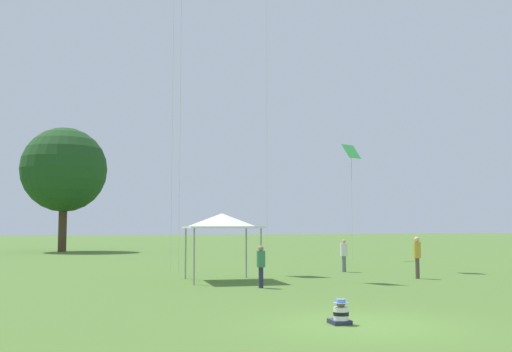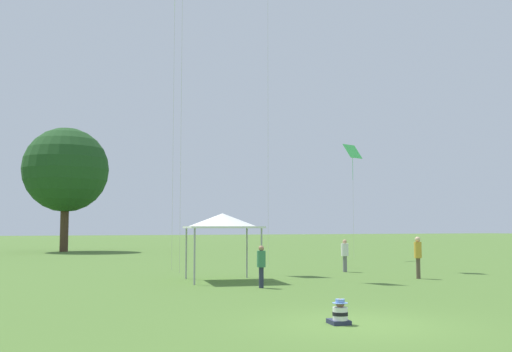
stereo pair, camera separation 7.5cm
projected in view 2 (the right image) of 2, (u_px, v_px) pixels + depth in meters
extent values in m
plane|color=#4C702D|center=(360.00, 325.00, 13.49)|extent=(300.00, 300.00, 0.00)
cube|color=#282D47|center=(339.00, 322.00, 13.58)|extent=(0.50, 0.58, 0.10)
cylinder|color=white|center=(340.00, 314.00, 13.51)|extent=(0.39, 0.39, 0.29)
cylinder|color=black|center=(340.00, 314.00, 13.51)|extent=(0.40, 0.40, 0.08)
sphere|color=brown|center=(340.00, 303.00, 13.53)|extent=(0.21, 0.21, 0.21)
cylinder|color=#6B8ED1|center=(340.00, 303.00, 13.53)|extent=(0.35, 0.35, 0.01)
cylinder|color=#6B8ED1|center=(340.00, 301.00, 13.53)|extent=(0.21, 0.21, 0.09)
cylinder|color=brown|center=(418.00, 268.00, 25.52)|extent=(0.24, 0.24, 0.87)
cylinder|color=gold|center=(418.00, 250.00, 25.58)|extent=(0.44, 0.44, 0.69)
sphere|color=#DBAD89|center=(418.00, 239.00, 25.62)|extent=(0.24, 0.24, 0.24)
cylinder|color=slate|center=(345.00, 264.00, 29.32)|extent=(0.26, 0.26, 0.78)
cylinder|color=silver|center=(345.00, 250.00, 29.38)|extent=(0.47, 0.47, 0.61)
sphere|color=tan|center=(345.00, 242.00, 29.41)|extent=(0.21, 0.21, 0.21)
cylinder|color=#282D42|center=(261.00, 278.00, 21.63)|extent=(0.25, 0.25, 0.75)
cylinder|color=#387A51|center=(261.00, 259.00, 21.69)|extent=(0.45, 0.45, 0.59)
sphere|color=#A37556|center=(261.00, 248.00, 21.72)|extent=(0.20, 0.20, 0.20)
cube|color=white|center=(223.00, 227.00, 24.56)|extent=(3.38, 3.38, 0.08)
cone|color=white|center=(223.00, 220.00, 24.59)|extent=(3.21, 3.21, 0.53)
cylinder|color=#99999E|center=(186.00, 253.00, 25.44)|extent=(0.07, 0.07, 2.15)
cylinder|color=#99999E|center=(247.00, 253.00, 26.06)|extent=(0.07, 0.07, 2.15)
cylinder|color=#99999E|center=(195.00, 256.00, 22.88)|extent=(0.07, 0.07, 2.15)
cylinder|color=#99999E|center=(262.00, 256.00, 23.49)|extent=(0.07, 0.07, 2.15)
cube|color=green|center=(352.00, 151.00, 41.06)|extent=(1.38, 1.06, 1.00)
cylinder|color=green|center=(353.00, 169.00, 40.96)|extent=(0.02, 0.02, 1.54)
cylinder|color=#BCB7A8|center=(353.00, 205.00, 40.74)|extent=(0.01, 0.01, 7.37)
cylinder|color=#BCB7A8|center=(268.00, 83.00, 35.42)|extent=(0.01, 0.01, 21.40)
cylinder|color=#BCB7A8|center=(182.00, 75.00, 29.47)|extent=(0.01, 0.01, 19.32)
cylinder|color=white|center=(175.00, 4.00, 31.95)|extent=(0.02, 0.02, 0.90)
cylinder|color=#BCB7A8|center=(173.00, 126.00, 31.39)|extent=(0.01, 0.01, 15.01)
cylinder|color=#473323|center=(64.00, 222.00, 53.64)|extent=(0.73, 0.73, 5.26)
sphere|color=#1E471E|center=(66.00, 170.00, 54.04)|extent=(7.62, 7.62, 7.62)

